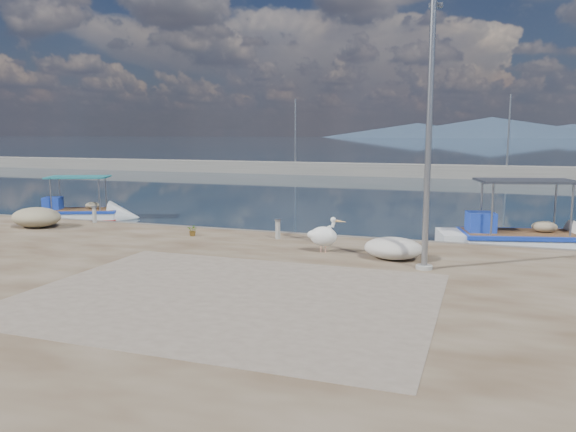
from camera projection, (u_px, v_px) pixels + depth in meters
The scene contains 14 objects.
ground at pixel (243, 281), 15.64m from camera, with size 1400.00×1400.00×0.00m, color #162635.
quay at pixel (105, 349), 10.01m from camera, with size 44.00×22.00×0.50m, color #47331E.
quay_patch at pixel (229, 296), 12.44m from camera, with size 9.00×7.00×0.01m, color gray.
breakwater at pixel (416, 171), 52.87m from camera, with size 120.00×2.20×7.50m.
mountains at pixel (486, 129), 619.20m from camera, with size 370.00×280.00×22.00m.
boat_left at pixel (79, 215), 26.80m from camera, with size 5.25×3.48×2.41m.
boat_right at pixel (521, 242), 20.03m from camera, with size 6.27×3.35×2.87m.
pelican at pixel (324, 236), 16.91m from camera, with size 1.14×0.63×1.09m.
lamp_post at pixel (429, 144), 14.46m from camera, with size 0.44×0.96×7.00m.
bollard_near at pixel (278, 228), 19.15m from camera, with size 0.22×0.22×0.67m.
bollard_far at pixel (94, 214), 22.63m from camera, with size 0.22×0.22×0.67m.
potted_plant at pixel (193, 230), 19.68m from camera, with size 0.37×0.32×0.41m, color #33722D.
net_pile_b at pixel (36, 217), 21.53m from camera, with size 1.96×1.52×0.76m, color tan.
net_pile_d at pixel (393, 248), 16.04m from camera, with size 1.68×1.26×0.63m, color silver.
Camera 1 is at (6.26, -13.92, 4.07)m, focal length 35.00 mm.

